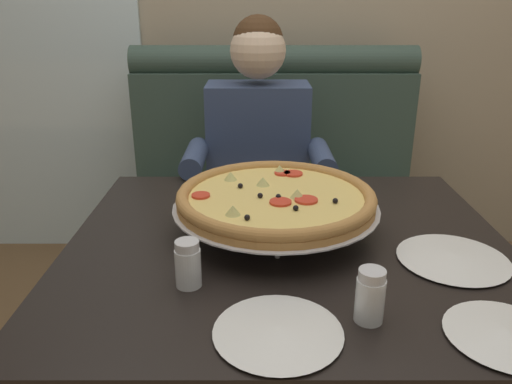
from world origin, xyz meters
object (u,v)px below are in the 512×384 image
(shaker_parmesan, at_px, (369,299))
(plate_far_side, at_px, (452,256))
(booth_bench, at_px, (273,214))
(patio_chair, at_px, (112,121))
(dining_table, at_px, (287,272))
(diner_main, at_px, (257,168))
(plate_near_left, at_px, (505,332))
(plate_near_right, at_px, (277,329))
(pizza, at_px, (275,198))
(shaker_oregano, at_px, (187,267))

(shaker_parmesan, relative_size, plate_far_side, 0.42)
(booth_bench, height_order, patio_chair, booth_bench)
(dining_table, bearing_deg, booth_bench, 90.00)
(diner_main, relative_size, plate_near_left, 5.79)
(plate_near_left, height_order, plate_near_right, same)
(plate_far_side, bearing_deg, plate_near_right, -146.88)
(pizza, bearing_deg, plate_near_right, -91.39)
(pizza, relative_size, patio_chair, 0.62)
(shaker_parmesan, bearing_deg, plate_near_left, -12.60)
(diner_main, height_order, shaker_oregano, diner_main)
(dining_table, distance_m, pizza, 0.20)
(dining_table, xyz_separation_m, plate_near_right, (-0.04, -0.38, 0.10))
(plate_near_right, height_order, patio_chair, patio_chair)
(pizza, distance_m, shaker_oregano, 0.33)
(diner_main, distance_m, patio_chair, 1.92)
(dining_table, distance_m, plate_near_left, 0.55)
(diner_main, relative_size, plate_near_right, 5.28)
(dining_table, distance_m, patio_chair, 2.56)
(shaker_oregano, distance_m, plate_near_right, 0.25)
(pizza, height_order, shaker_oregano, pizza)
(booth_bench, relative_size, pizza, 2.48)
(booth_bench, bearing_deg, plate_far_side, -70.33)
(diner_main, height_order, plate_near_left, diner_main)
(pizza, xyz_separation_m, plate_near_left, (0.40, -0.44, -0.09))
(pizza, height_order, plate_near_right, pizza)
(shaker_oregano, height_order, shaker_parmesan, shaker_parmesan)
(plate_near_left, relative_size, plate_near_right, 0.91)
(plate_near_left, xyz_separation_m, plate_far_side, (0.01, 0.29, -0.00))
(diner_main, distance_m, plate_far_side, 0.92)
(patio_chair, bearing_deg, plate_far_side, -58.54)
(diner_main, bearing_deg, shaker_parmesan, -78.63)
(shaker_parmesan, bearing_deg, plate_far_side, 43.08)
(plate_near_right, distance_m, patio_chair, 2.90)
(pizza, bearing_deg, dining_table, -59.68)
(dining_table, height_order, plate_near_right, plate_near_right)
(plate_far_side, bearing_deg, plate_near_left, -91.87)
(diner_main, xyz_separation_m, shaker_parmesan, (0.21, -1.03, 0.08))
(diner_main, bearing_deg, plate_far_side, -60.28)
(booth_bench, bearing_deg, diner_main, -105.82)
(diner_main, xyz_separation_m, patio_chair, (-1.02, 1.61, -0.19))
(plate_near_left, relative_size, plate_far_side, 0.85)
(plate_near_right, height_order, plate_far_side, same)
(diner_main, height_order, pizza, diner_main)
(dining_table, height_order, shaker_oregano, shaker_oregano)
(diner_main, height_order, plate_near_right, diner_main)
(shaker_oregano, xyz_separation_m, patio_chair, (-0.87, 2.52, -0.27))
(dining_table, xyz_separation_m, plate_near_left, (0.37, -0.39, 0.10))
(diner_main, distance_m, plate_near_right, 1.08)
(shaker_oregano, bearing_deg, plate_far_side, 10.08)
(plate_far_side, bearing_deg, pizza, 159.38)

